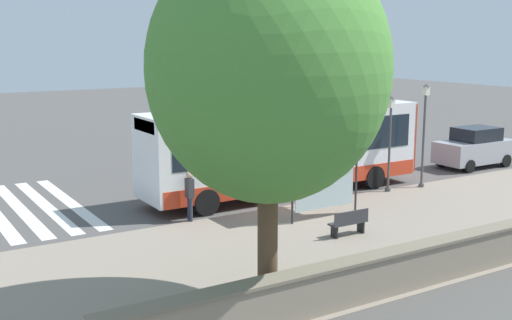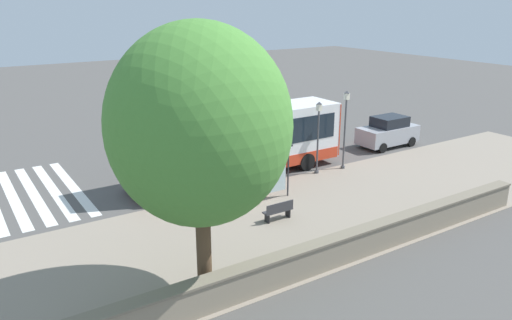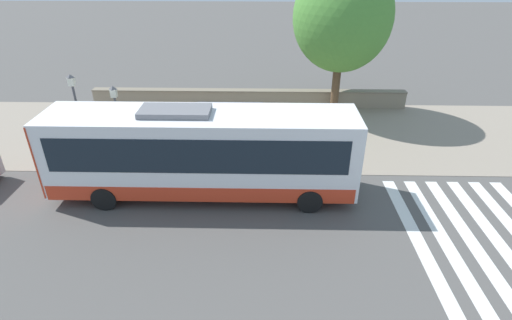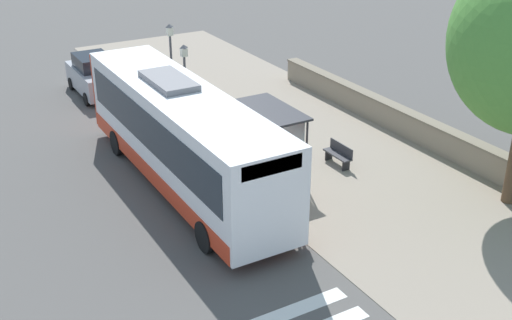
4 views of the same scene
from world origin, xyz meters
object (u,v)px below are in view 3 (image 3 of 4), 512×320
bus_shelter (230,116)px  street_lamp_near (79,115)px  bus (202,152)px  shade_tree (343,17)px  bench (246,127)px  street_lamp_far (119,122)px  pedestrian (324,155)px

bus_shelter → street_lamp_near: 6.74m
bus → shade_tree: 12.12m
bus → street_lamp_near: bearing=-110.3°
bus_shelter → shade_tree: (-5.93, 5.97, 3.56)m
bus_shelter → bench: bus_shelter is taller
bus → shade_tree: size_ratio=1.40×
bus → shade_tree: (-9.28, 6.83, 3.73)m
bench → bus: bearing=-14.1°
bench → shade_tree: (-3.38, 5.35, 5.25)m
bus_shelter → street_lamp_near: street_lamp_near is taller
bus → street_lamp_far: 4.42m
bus → pedestrian: bus is taller
pedestrian → street_lamp_near: street_lamp_near is taller
bench → bus_shelter: bearing=-13.6°
bench → street_lamp_far: bearing=-53.9°
bus_shelter → shade_tree: size_ratio=0.36×
bench → street_lamp_near: (3.78, -7.23, 2.20)m
pedestrian → shade_tree: (-7.68, 1.65, 4.65)m
pedestrian → street_lamp_near: bearing=-92.7°
bench → street_lamp_near: bearing=-62.4°
bench → pedestrian: bearing=40.7°
street_lamp_far → shade_tree: 13.44m
bus_shelter → street_lamp_far: 5.02m
shade_tree → street_lamp_far: bearing=-55.8°
bus_shelter → street_lamp_near: (1.23, -6.61, 0.51)m
bus_shelter → pedestrian: bearing=67.9°
street_lamp_near → street_lamp_far: 1.83m
pedestrian → shade_tree: shade_tree is taller
bench → street_lamp_near: street_lamp_near is taller
bus_shelter → pedestrian: size_ratio=1.76×
pedestrian → bench: 5.71m
bus → bus_shelter: size_ratio=3.90×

